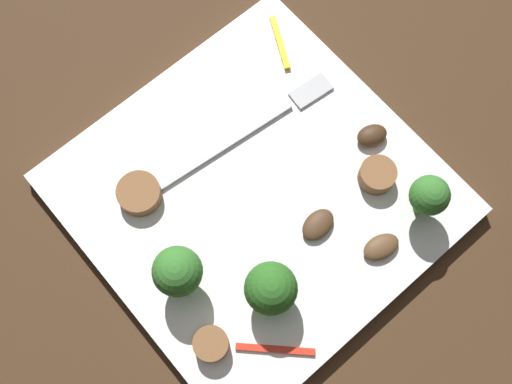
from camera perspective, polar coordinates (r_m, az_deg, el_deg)
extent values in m
plane|color=#422B19|center=(0.53, 0.00, -0.52)|extent=(1.40, 1.40, 0.00)
cube|color=white|center=(0.52, 0.00, -0.26)|extent=(0.27, 0.27, 0.02)
cube|color=silver|center=(0.53, -2.99, 4.07)|extent=(0.14, 0.02, 0.00)
cube|color=silver|center=(0.55, 4.93, 8.99)|extent=(0.04, 0.02, 0.00)
cylinder|color=#408630|center=(0.49, -6.74, -7.58)|extent=(0.01, 0.01, 0.02)
sphere|color=#387A2D|center=(0.47, -7.05, -7.06)|extent=(0.04, 0.04, 0.04)
cylinder|color=#347525|center=(0.48, 1.28, -9.03)|extent=(0.01, 0.01, 0.02)
sphere|color=#2D6B23|center=(0.46, 1.34, -8.62)|extent=(0.04, 0.04, 0.04)
cylinder|color=#408630|center=(0.51, 14.68, -1.01)|extent=(0.01, 0.01, 0.03)
sphere|color=#387A2D|center=(0.49, 15.27, -0.29)|extent=(0.03, 0.03, 0.03)
cylinder|color=brown|center=(0.52, 10.79, 1.50)|extent=(0.04, 0.04, 0.02)
cylinder|color=brown|center=(0.48, -4.04, -13.43)|extent=(0.04, 0.04, 0.02)
cylinder|color=brown|center=(0.51, -10.41, -0.14)|extent=(0.04, 0.04, 0.01)
ellipsoid|color=#4C331E|center=(0.50, 5.56, -2.92)|extent=(0.03, 0.02, 0.01)
ellipsoid|color=#422B19|center=(0.53, 10.33, 5.01)|extent=(0.03, 0.03, 0.01)
ellipsoid|color=brown|center=(0.51, 11.13, -4.84)|extent=(0.03, 0.03, 0.01)
cube|color=red|center=(0.49, 1.73, -13.87)|extent=(0.05, 0.05, 0.00)
cube|color=yellow|center=(0.57, 2.15, 13.19)|extent=(0.03, 0.05, 0.00)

